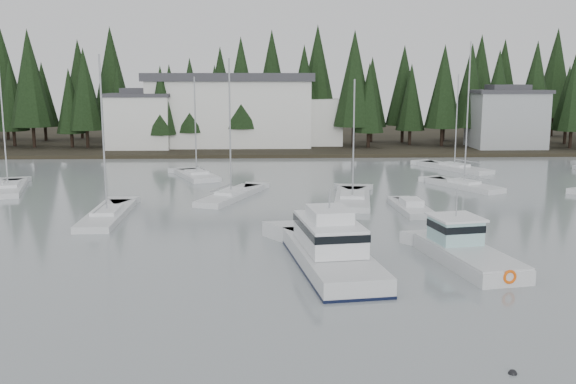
% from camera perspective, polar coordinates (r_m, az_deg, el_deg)
% --- Properties ---
extents(far_shore_land, '(240.00, 54.00, 1.00)m').
position_cam_1_polar(far_shore_land, '(113.58, -2.20, 4.69)').
color(far_shore_land, black).
rests_on(far_shore_land, ground).
extents(conifer_treeline, '(200.00, 22.00, 20.00)m').
position_cam_1_polar(conifer_treeline, '(102.64, -2.21, 4.11)').
color(conifer_treeline, black).
rests_on(conifer_treeline, ground).
extents(house_west, '(9.54, 7.42, 8.75)m').
position_cam_1_polar(house_west, '(97.00, -12.99, 6.27)').
color(house_west, silver).
rests_on(house_west, ground).
extents(house_east_a, '(10.60, 8.48, 9.25)m').
position_cam_1_polar(house_east_a, '(100.81, 18.82, 6.27)').
color(house_east_a, '#999EA0').
rests_on(house_east_a, ground).
extents(harbor_inn, '(29.50, 11.50, 10.90)m').
position_cam_1_polar(harbor_inn, '(98.59, -3.97, 7.22)').
color(harbor_inn, silver).
rests_on(harbor_inn, ground).
extents(cabin_cruiser_center, '(5.32, 12.33, 5.13)m').
position_cam_1_polar(cabin_cruiser_center, '(37.09, 3.80, -5.41)').
color(cabin_cruiser_center, silver).
rests_on(cabin_cruiser_center, ground).
extents(lobster_boat_teal, '(4.56, 9.08, 4.82)m').
position_cam_1_polar(lobster_boat_teal, '(39.09, 15.46, -5.25)').
color(lobster_boat_teal, silver).
rests_on(lobster_boat_teal, ground).
extents(sailboat_0, '(2.78, 10.54, 12.97)m').
position_cam_1_polar(sailboat_0, '(51.52, -15.78, -2.18)').
color(sailboat_0, silver).
rests_on(sailboat_0, ground).
extents(sailboat_1, '(4.46, 10.62, 11.14)m').
position_cam_1_polar(sailboat_1, '(56.58, 5.75, -0.78)').
color(sailboat_1, silver).
rests_on(sailboat_1, ground).
extents(sailboat_2, '(5.80, 8.58, 11.38)m').
position_cam_1_polar(sailboat_2, '(70.48, -8.12, 1.33)').
color(sailboat_2, silver).
rests_on(sailboat_2, ground).
extents(sailboat_6, '(6.06, 10.41, 12.93)m').
position_cam_1_polar(sailboat_6, '(58.03, -5.08, -0.48)').
color(sailboat_6, silver).
rests_on(sailboat_6, ground).
extents(sailboat_7, '(6.16, 8.69, 14.65)m').
position_cam_1_polar(sailboat_7, '(65.62, 15.37, 0.45)').
color(sailboat_7, silver).
rests_on(sailboat_7, ground).
extents(sailboat_9, '(6.95, 10.24, 11.67)m').
position_cam_1_polar(sailboat_9, '(78.36, 14.57, 1.98)').
color(sailboat_9, silver).
rests_on(sailboat_9, ground).
extents(sailboat_10, '(5.08, 9.76, 14.58)m').
position_cam_1_polar(sailboat_10, '(67.15, -23.60, 0.17)').
color(sailboat_10, silver).
rests_on(sailboat_10, ground).
extents(runabout_1, '(2.59, 7.06, 1.42)m').
position_cam_1_polar(runabout_1, '(53.14, 10.89, -1.53)').
color(runabout_1, silver).
rests_on(runabout_1, ground).
extents(mooring_buoy_dark, '(0.33, 0.33, 0.33)m').
position_cam_1_polar(mooring_buoy_dark, '(25.73, 19.34, -15.01)').
color(mooring_buoy_dark, black).
rests_on(mooring_buoy_dark, ground).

